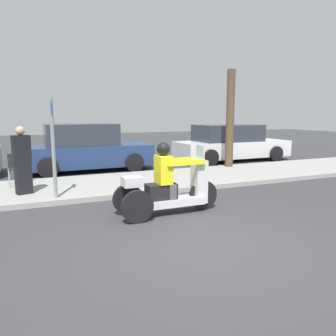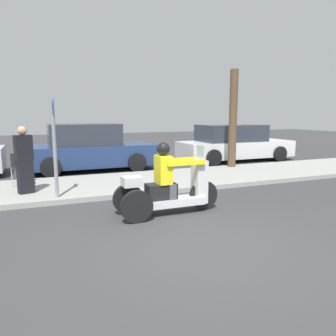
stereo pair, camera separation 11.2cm
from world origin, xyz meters
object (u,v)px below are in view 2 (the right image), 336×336
motorcycle_trike (168,188)px  parked_car_lot_right (89,149)px  parked_car_lot_center (234,144)px  folding_chair_curbside (20,165)px  street_sign (54,144)px  tree_trunk (233,119)px  spectator_end_of_line (24,161)px

motorcycle_trike → parked_car_lot_right: parked_car_lot_right is taller
parked_car_lot_center → folding_chair_curbside: bearing=-164.3°
motorcycle_trike → street_sign: (-1.98, 1.73, 0.80)m
parked_car_lot_right → tree_trunk: size_ratio=1.28×
tree_trunk → spectator_end_of_line: bearing=-167.0°
motorcycle_trike → tree_trunk: (4.10, 3.98, 1.28)m
spectator_end_of_line → tree_trunk: (6.73, 1.55, 0.92)m
folding_chair_curbside → parked_car_lot_right: (2.16, 2.23, 0.14)m
motorcycle_trike → street_sign: street_sign is taller
folding_chair_curbside → parked_car_lot_center: parked_car_lot_center is taller
spectator_end_of_line → parked_car_lot_center: spectator_end_of_line is taller
folding_chair_curbside → parked_car_lot_right: bearing=46.0°
parked_car_lot_right → folding_chair_curbside: bearing=-134.0°
folding_chair_curbside → parked_car_lot_right: 3.11m
spectator_end_of_line → parked_car_lot_right: (2.01, 3.39, -0.12)m
motorcycle_trike → spectator_end_of_line: 3.60m
parked_car_lot_center → spectator_end_of_line: bearing=-156.8°
spectator_end_of_line → parked_car_lot_center: bearing=23.2°
spectator_end_of_line → motorcycle_trike: bearing=-42.7°
spectator_end_of_line → tree_trunk: 6.97m
motorcycle_trike → folding_chair_curbside: bearing=127.7°
folding_chair_curbside → tree_trunk: size_ratio=0.24×
spectator_end_of_line → folding_chair_curbside: (-0.14, 1.16, -0.26)m
parked_car_lot_right → parked_car_lot_center: size_ratio=0.89×
tree_trunk → folding_chair_curbside: bearing=-176.7°
parked_car_lot_center → tree_trunk: tree_trunk is taller
parked_car_lot_right → street_sign: size_ratio=1.97×
folding_chair_curbside → motorcycle_trike: bearing=-52.3°
tree_trunk → street_sign: size_ratio=1.53×
motorcycle_trike → parked_car_lot_center: parked_car_lot_center is taller
motorcycle_trike → parked_car_lot_right: 5.86m
parked_car_lot_center → parked_car_lot_right: bearing=-179.2°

